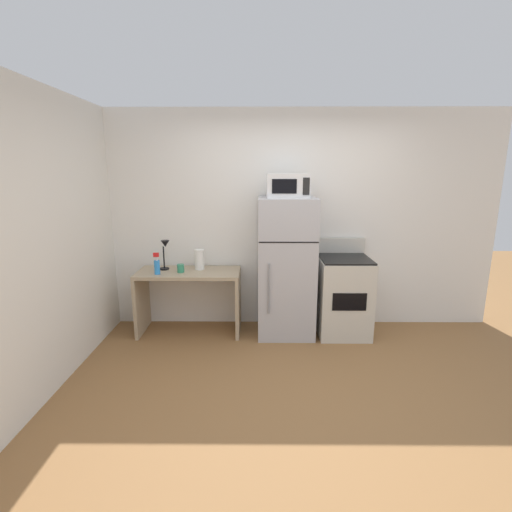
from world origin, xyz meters
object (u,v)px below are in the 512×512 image
at_px(spray_bottle, 157,266).
at_px(refrigerator, 286,268).
at_px(paper_towel_roll, 199,260).
at_px(oven_range, 343,295).
at_px(desk, 189,289).
at_px(coffee_mug, 181,268).
at_px(microwave, 288,186).
at_px(desk_lamp, 165,250).

bearing_deg(spray_bottle, refrigerator, 4.20).
xyz_separation_m(paper_towel_roll, oven_range, (1.69, -0.11, -0.40)).
distance_m(desk, oven_range, 1.81).
height_order(spray_bottle, refrigerator, refrigerator).
distance_m(desk, spray_bottle, 0.48).
height_order(coffee_mug, oven_range, oven_range).
bearing_deg(microwave, desk, 177.63).
relative_size(desk, coffee_mug, 12.54).
xyz_separation_m(spray_bottle, refrigerator, (1.47, 0.11, -0.05)).
height_order(microwave, oven_range, microwave).
xyz_separation_m(desk, coffee_mug, (-0.08, -0.05, 0.27)).
bearing_deg(paper_towel_roll, oven_range, -3.73).
distance_m(spray_bottle, microwave, 1.71).
xyz_separation_m(coffee_mug, oven_range, (1.89, 0.02, -0.33)).
height_order(desk, paper_towel_roll, paper_towel_roll).
bearing_deg(paper_towel_roll, desk, -145.60).
distance_m(refrigerator, microwave, 0.93).
bearing_deg(coffee_mug, microwave, 0.24).
bearing_deg(paper_towel_roll, spray_bottle, -154.36).
bearing_deg(spray_bottle, paper_towel_roll, 25.64).
bearing_deg(coffee_mug, spray_bottle, -161.91).
relative_size(spray_bottle, refrigerator, 0.16).
xyz_separation_m(desk_lamp, coffee_mug, (0.20, -0.11, -0.19)).
xyz_separation_m(paper_towel_roll, microwave, (1.02, -0.13, 0.86)).
xyz_separation_m(desk_lamp, spray_bottle, (-0.05, -0.19, -0.14)).
height_order(paper_towel_roll, spray_bottle, spray_bottle).
distance_m(desk, refrigerator, 1.17).
bearing_deg(coffee_mug, refrigerator, 1.23).
bearing_deg(oven_range, coffee_mug, -179.30).
bearing_deg(desk_lamp, microwave, -4.29).
height_order(desk, desk_lamp, desk_lamp).
xyz_separation_m(desk, paper_towel_roll, (0.12, 0.08, 0.34)).
distance_m(refrigerator, oven_range, 0.75).
distance_m(paper_towel_roll, oven_range, 1.74).
xyz_separation_m(refrigerator, oven_range, (0.67, -0.00, -0.34)).
relative_size(paper_towel_roll, coffee_mug, 2.53).
bearing_deg(refrigerator, paper_towel_roll, 173.99).
xyz_separation_m(paper_towel_roll, coffee_mug, (-0.20, -0.13, -0.07)).
distance_m(coffee_mug, microwave, 1.53).
relative_size(coffee_mug, refrigerator, 0.06).
bearing_deg(coffee_mug, desk, 33.20).
xyz_separation_m(paper_towel_roll, spray_bottle, (-0.45, -0.21, -0.02)).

